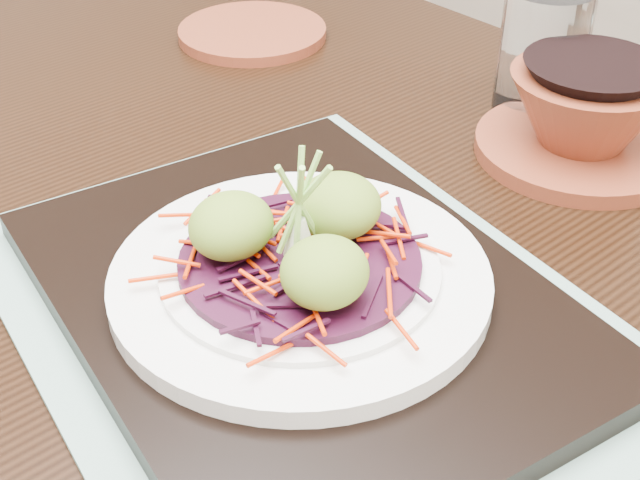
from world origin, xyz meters
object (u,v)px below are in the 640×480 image
Objects in this scene: white_plate at (300,277)px; serving_tray at (300,297)px; dining_table at (326,369)px; water_glass at (543,51)px; terracotta_bowl_set at (584,120)px; terracotta_side_plate at (252,32)px.

serving_tray is at bearing 153.43° from white_plate.
water_glass is at bearing 99.27° from dining_table.
serving_tray reaches higher than dining_table.
terracotta_bowl_set is (0.07, -0.05, -0.02)m from water_glass.
terracotta_side_plate is at bearing 155.24° from serving_tray.
serving_tray is 1.54× the size of white_plate.
water_glass is at bearing 8.08° from terracotta_side_plate.
white_plate reaches higher than terracotta_side_plate.
white_plate is 0.46m from terracotta_side_plate.
water_glass is 0.09m from terracotta_bowl_set.
white_plate is at bearing -8.18° from serving_tray.
serving_tray is 3.35× the size of water_glass.
white_plate is 0.36m from water_glass.
dining_table is at bearing 130.84° from serving_tray.
terracotta_side_plate is 0.39m from terracotta_bowl_set.
dining_table is at bearing 112.45° from white_plate.
terracotta_side_plate is (-0.31, 0.26, 0.11)m from dining_table.
terracotta_bowl_set is (0.07, 0.25, 0.14)m from dining_table.
terracotta_side_plate is at bearing -171.92° from water_glass.
water_glass is (-0.02, 0.36, 0.04)m from serving_tray.
terracotta_side_plate is (-0.34, 0.32, -0.02)m from white_plate.
white_plate is (0.02, -0.06, 0.13)m from dining_table.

